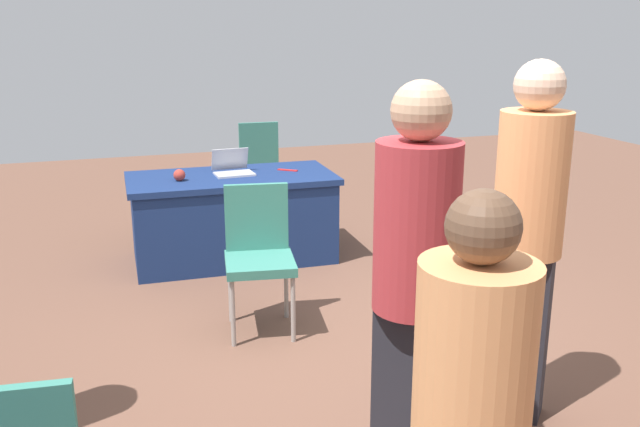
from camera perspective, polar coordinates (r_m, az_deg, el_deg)
ground_plane at (r=4.17m, az=2.59°, el=-12.85°), size 14.40×14.40×0.00m
table_foreground at (r=5.92m, az=-7.23°, el=-0.31°), size 1.74×0.89×0.73m
chair_tucked_right at (r=4.52m, az=-5.09°, el=-2.95°), size 0.50×0.50×0.96m
chair_back_row at (r=7.53m, az=-5.22°, el=4.58°), size 0.47×0.47×0.95m
person_presenter at (r=2.12m, az=12.29°, el=-16.70°), size 0.40×0.40×1.57m
person_attendee_standing at (r=2.80m, az=7.83°, el=-5.17°), size 0.48×0.48×1.78m
person_attendee_browsing at (r=3.51m, az=16.81°, el=-0.95°), size 0.48×0.48×1.82m
laptop_silver at (r=5.88m, az=-7.21°, el=3.65°), size 0.33×0.31×0.21m
yarn_ball at (r=5.69m, az=-11.55°, el=3.13°), size 0.10×0.10×0.10m
scissors_red at (r=5.97m, az=-2.69°, el=3.61°), size 0.16×0.14×0.01m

